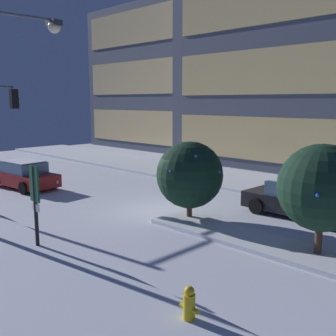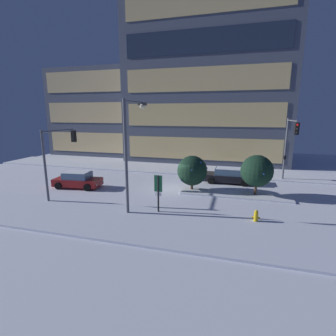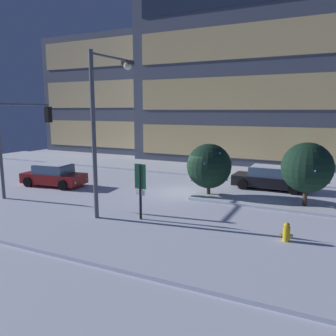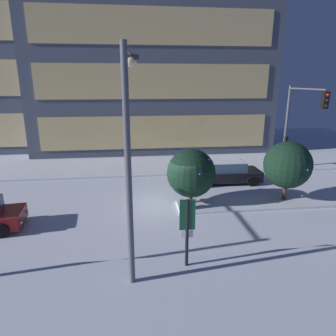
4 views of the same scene
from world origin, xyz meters
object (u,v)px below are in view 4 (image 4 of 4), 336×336
at_px(decorated_tree_left_of_median, 191,173).
at_px(street_lamp_arched, 129,133).
at_px(traffic_light_corner_far_right, 300,116).
at_px(decorated_tree_median, 288,165).
at_px(car_far, 225,172).
at_px(parking_info_sign, 187,226).

bearing_deg(decorated_tree_left_of_median, street_lamp_arched, -119.02).
relative_size(traffic_light_corner_far_right, decorated_tree_median, 1.82).
relative_size(car_far, parking_info_sign, 1.79).
distance_m(traffic_light_corner_far_right, decorated_tree_median, 5.90).
height_order(street_lamp_arched, parking_info_sign, street_lamp_arched).
distance_m(car_far, street_lamp_arched, 11.93).
distance_m(traffic_light_corner_far_right, parking_info_sign, 14.32).
xyz_separation_m(car_far, decorated_tree_left_of_median, (-3.00, -3.52, 1.11)).
height_order(street_lamp_arched, decorated_tree_median, street_lamp_arched).
xyz_separation_m(traffic_light_corner_far_right, parking_info_sign, (-9.68, -10.23, -2.61)).
distance_m(traffic_light_corner_far_right, street_lamp_arched, 15.40).
bearing_deg(car_far, decorated_tree_left_of_median, 50.40).
bearing_deg(parking_info_sign, car_far, -22.48).
distance_m(street_lamp_arched, decorated_tree_median, 10.58).
bearing_deg(decorated_tree_left_of_median, decorated_tree_median, -1.85).
bearing_deg(decorated_tree_median, street_lamp_arched, -146.93).
relative_size(decorated_tree_median, decorated_tree_left_of_median, 1.10).
bearing_deg(parking_info_sign, street_lamp_arched, 88.88).
height_order(car_far, decorated_tree_median, decorated_tree_median).
xyz_separation_m(car_far, street_lamp_arched, (-6.18, -9.26, 4.28)).
bearing_deg(street_lamp_arched, car_far, -29.75).
height_order(decorated_tree_median, decorated_tree_left_of_median, decorated_tree_median).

